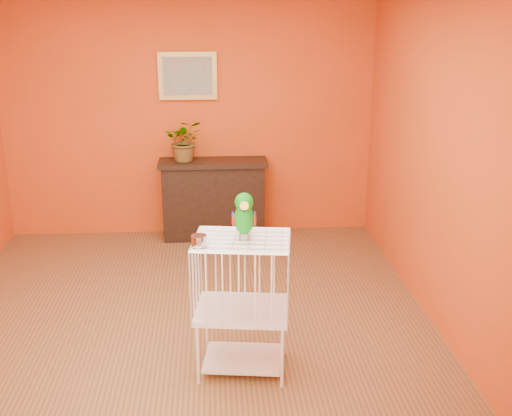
{
  "coord_description": "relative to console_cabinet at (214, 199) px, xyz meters",
  "views": [
    {
      "loc": [
        0.24,
        -4.7,
        2.48
      ],
      "look_at": [
        0.52,
        -0.74,
        1.21
      ],
      "focal_mm": 45.0,
      "sensor_mm": 36.0,
      "label": 1
    }
  ],
  "objects": [
    {
      "name": "ground",
      "position": [
        -0.25,
        -2.04,
        -0.43
      ],
      "size": [
        4.5,
        4.5,
        0.0
      ],
      "primitive_type": "plane",
      "color": "brown",
      "rests_on": "ground"
    },
    {
      "name": "room_shell",
      "position": [
        -0.25,
        -2.04,
        1.15
      ],
      "size": [
        4.5,
        4.5,
        4.5
      ],
      "color": "#DE4614",
      "rests_on": "ground"
    },
    {
      "name": "console_cabinet",
      "position": [
        0.0,
        0.0,
        0.0
      ],
      "size": [
        1.17,
        0.42,
        0.87
      ],
      "color": "black",
      "rests_on": "ground"
    },
    {
      "name": "potted_plant",
      "position": [
        -0.29,
        -0.0,
        0.61
      ],
      "size": [
        0.42,
        0.46,
        0.35
      ],
      "primitive_type": "imported",
      "rotation": [
        0.0,
        0.0,
        0.05
      ],
      "color": "#26722D",
      "rests_on": "console_cabinet"
    },
    {
      "name": "framed_picture",
      "position": [
        -0.25,
        0.17,
        1.32
      ],
      "size": [
        0.62,
        0.04,
        0.5
      ],
      "color": "#B48D40",
      "rests_on": "room_shell"
    },
    {
      "name": "birdcage",
      "position": [
        0.18,
        -2.73,
        0.07
      ],
      "size": [
        0.69,
        0.57,
        0.98
      ],
      "rotation": [
        0.0,
        0.0,
        -0.13
      ],
      "color": "white",
      "rests_on": "ground"
    },
    {
      "name": "feed_cup",
      "position": [
        -0.1,
        -2.85,
        0.58
      ],
      "size": [
        0.1,
        0.1,
        0.07
      ],
      "primitive_type": "cylinder",
      "color": "silver",
      "rests_on": "birdcage"
    },
    {
      "name": "parrot",
      "position": [
        0.19,
        -2.76,
        0.72
      ],
      "size": [
        0.17,
        0.31,
        0.34
      ],
      "rotation": [
        0.0,
        0.0,
        -0.03
      ],
      "color": "#59544C",
      "rests_on": "birdcage"
    }
  ]
}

